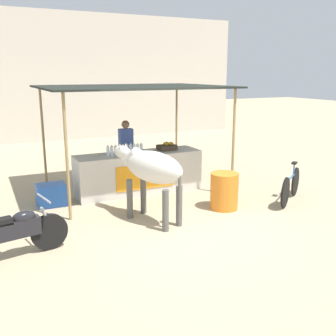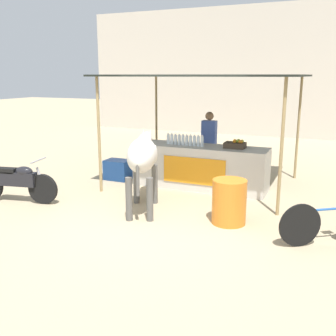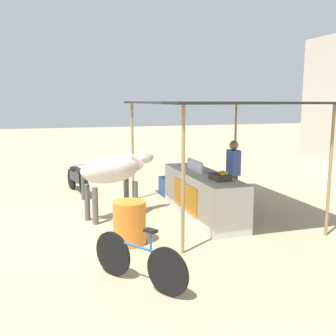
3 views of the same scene
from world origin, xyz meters
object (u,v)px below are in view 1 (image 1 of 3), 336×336
water_barrel (224,191)px  cow (151,169)px  vendor_behind_counter (126,152)px  cooler_box (51,195)px  bicycle_leaning (291,186)px  fruit_crate (167,147)px  motorcycle_parked (12,233)px  stall_counter (139,173)px

water_barrel → cow: 1.77m
vendor_behind_counter → cow: bearing=-99.5°
cooler_box → vendor_behind_counter: bearing=22.7°
cow → bicycle_leaning: cow is taller
fruit_crate → vendor_behind_counter: 1.09m
fruit_crate → cooler_box: bearing=-176.9°
vendor_behind_counter → fruit_crate: bearing=-40.4°
cow → bicycle_leaning: (3.27, -0.23, -0.69)m
cooler_box → motorcycle_parked: size_ratio=0.34×
water_barrel → motorcycle_parked: (-4.21, -0.55, 0.04)m
water_barrel → fruit_crate: bearing=101.6°
cooler_box → bicycle_leaning: (4.87, -2.00, 0.11)m
motorcycle_parked → cow: bearing=12.5°
fruit_crate → cow: bearing=-123.1°
stall_counter → vendor_behind_counter: size_ratio=1.82×
water_barrel → bicycle_leaning: bearing=-7.6°
stall_counter → bicycle_leaning: bearing=-36.9°
cow → fruit_crate: bearing=56.9°
water_barrel → bicycle_leaning: (1.62, -0.22, -0.04)m
stall_counter → fruit_crate: size_ratio=6.82×
stall_counter → water_barrel: size_ratio=3.89×
stall_counter → cooler_box: (-2.07, -0.10, -0.24)m
cooler_box → cow: size_ratio=0.33×
vendor_behind_counter → water_barrel: vendor_behind_counter is taller
vendor_behind_counter → motorcycle_parked: (-3.00, -3.19, -0.42)m
stall_counter → water_barrel: (1.18, -1.88, -0.09)m
fruit_crate → cooler_box: size_ratio=0.73×
fruit_crate → bicycle_leaning: bearing=-46.9°
stall_counter → fruit_crate: 0.96m
water_barrel → bicycle_leaning: bicycle_leaning is taller
vendor_behind_counter → bicycle_leaning: 4.05m
water_barrel → vendor_behind_counter: bearing=114.7°
water_barrel → cow: (-1.65, 0.02, 0.65)m
fruit_crate → water_barrel: 2.09m
stall_counter → water_barrel: 2.22m
fruit_crate → vendor_behind_counter: bearing=139.6°
cow → bicycle_leaning: bearing=-4.1°
fruit_crate → water_barrel: bearing=-78.4°
cow → water_barrel: bearing=-0.7°
vendor_behind_counter → water_barrel: (1.21, -2.64, -0.46)m
motorcycle_parked → fruit_crate: bearing=33.2°
water_barrel → cooler_box: bearing=151.2°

